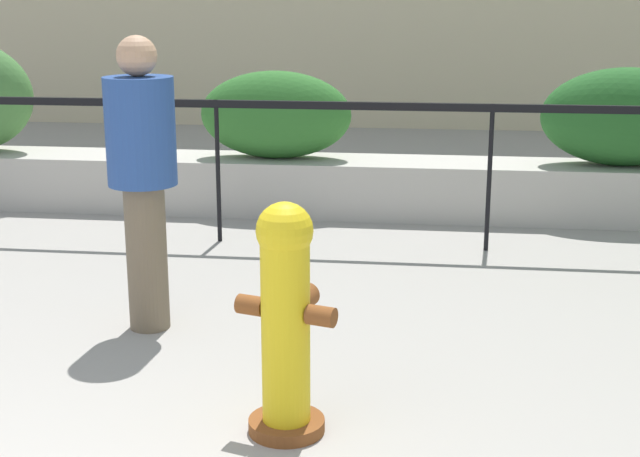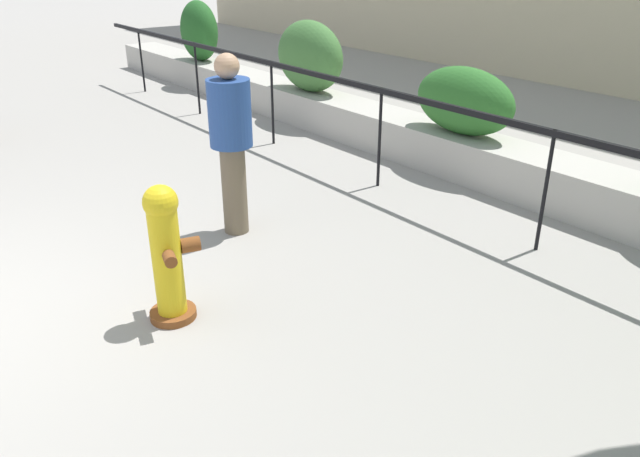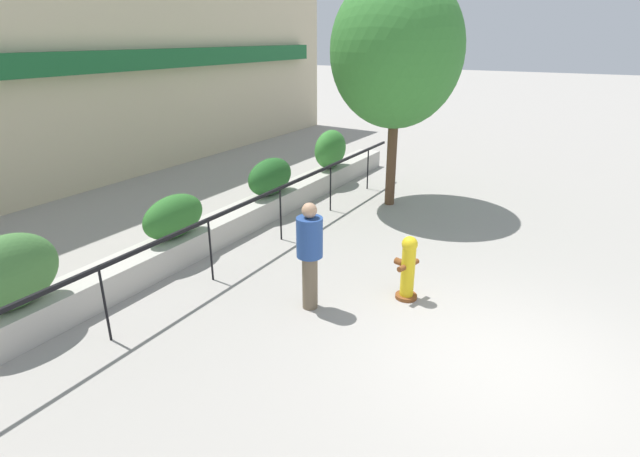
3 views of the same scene
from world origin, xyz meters
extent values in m
cube|color=#B7B2A8|center=(0.00, 6.00, 0.25)|extent=(18.00, 0.70, 0.50)
cube|color=black|center=(0.00, 4.90, 1.12)|extent=(15.00, 0.05, 0.06)
cylinder|color=black|center=(-6.43, 4.90, 0.57)|extent=(0.04, 0.04, 1.15)
cylinder|color=black|center=(-4.29, 4.90, 0.57)|extent=(0.04, 0.04, 1.15)
cylinder|color=black|center=(-2.14, 4.90, 0.57)|extent=(0.04, 0.04, 1.15)
cylinder|color=black|center=(0.00, 4.90, 0.57)|extent=(0.04, 0.04, 1.15)
cylinder|color=black|center=(2.14, 4.90, 0.57)|extent=(0.04, 0.04, 1.15)
ellipsoid|color=#235B23|center=(-6.16, 6.00, 1.06)|extent=(0.99, 0.60, 1.11)
ellipsoid|color=#427538|center=(-2.71, 6.00, 1.03)|extent=(1.37, 0.66, 1.05)
ellipsoid|color=#2D6B28|center=(0.28, 6.00, 0.90)|extent=(1.38, 0.60, 0.79)
cylinder|color=brown|center=(1.07, 1.73, 0.03)|extent=(0.44, 0.44, 0.06)
cylinder|color=gold|center=(1.07, 1.73, 0.48)|extent=(0.27, 0.27, 0.85)
sphere|color=gold|center=(1.07, 1.73, 0.95)|extent=(0.25, 0.25, 0.25)
cylinder|color=brown|center=(1.12, 1.90, 0.59)|extent=(0.15, 0.17, 0.11)
cylinder|color=brown|center=(1.24, 1.68, 0.59)|extent=(0.15, 0.12, 0.09)
cylinder|color=brown|center=(0.91, 1.78, 0.59)|extent=(0.15, 0.12, 0.09)
cylinder|color=brown|center=(0.04, 2.93, 0.44)|extent=(0.33, 0.33, 0.88)
cylinder|color=#26478C|center=(0.04, 2.93, 1.19)|extent=(0.56, 0.56, 0.62)
sphere|color=tan|center=(0.04, 2.93, 1.61)|extent=(0.23, 0.23, 0.23)
camera|label=1|loc=(1.69, -1.95, 1.94)|focal=50.00mm
camera|label=2|loc=(4.94, 0.07, 2.63)|focal=35.00mm
camera|label=3|loc=(-5.87, -0.63, 4.00)|focal=28.00mm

